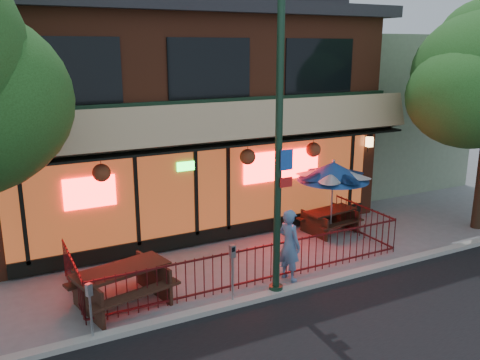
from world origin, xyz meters
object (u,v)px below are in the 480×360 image
object	(u,v)px
picnic_table_right	(330,217)
parking_meter_near	(232,265)
parking_meter_far	(90,303)
street_light	(278,161)
picnic_table_left	(122,281)
patio_umbrella	(333,171)
pedestrian	(289,245)

from	to	relation	value
picnic_table_right	parking_meter_near	world-z (taller)	parking_meter_near
parking_meter_far	street_light	bearing A→B (deg)	1.05
picnic_table_left	patio_umbrella	world-z (taller)	patio_umbrella
parking_meter_near	parking_meter_far	world-z (taller)	parking_meter_near
parking_meter_near	patio_umbrella	bearing A→B (deg)	27.70
picnic_table_left	parking_meter_far	world-z (taller)	parking_meter_far
patio_umbrella	street_light	bearing A→B (deg)	-144.87
picnic_table_right	parking_meter_near	bearing A→B (deg)	-149.95
picnic_table_left	patio_umbrella	size ratio (longest dim) A/B	0.98
patio_umbrella	pedestrian	size ratio (longest dim) A/B	1.33
picnic_table_left	parking_meter_near	bearing A→B (deg)	-26.87
street_light	picnic_table_left	distance (m)	4.32
patio_umbrella	pedestrian	world-z (taller)	patio_umbrella
pedestrian	parking_meter_near	size ratio (longest dim) A/B	1.28
picnic_table_right	patio_umbrella	distance (m)	1.65
parking_meter_near	picnic_table_right	bearing A→B (deg)	30.05
pedestrian	street_light	bearing A→B (deg)	113.49
picnic_table_left	picnic_table_right	size ratio (longest dim) A/B	1.31
picnic_table_left	parking_meter_near	world-z (taller)	parking_meter_near
picnic_table_right	patio_umbrella	xyz separation A→B (m)	(-0.27, -0.39, 1.58)
picnic_table_right	pedestrian	bearing A→B (deg)	-142.69
patio_umbrella	parking_meter_far	world-z (taller)	patio_umbrella
picnic_table_right	parking_meter_near	distance (m)	5.48
street_light	parking_meter_near	distance (m)	2.47
picnic_table_left	parking_meter_near	size ratio (longest dim) A/B	1.67
pedestrian	patio_umbrella	bearing A→B (deg)	-68.84
picnic_table_left	parking_meter_far	distance (m)	1.51
patio_umbrella	parking_meter_near	distance (m)	5.15
picnic_table_left	picnic_table_right	xyz separation A→B (m)	(6.90, 1.63, -0.11)
street_light	parking_meter_far	xyz separation A→B (m)	(-4.20, -0.08, -2.31)
picnic_table_left	street_light	bearing A→B (deg)	-18.49
parking_meter_near	parking_meter_far	bearing A→B (deg)	-178.51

